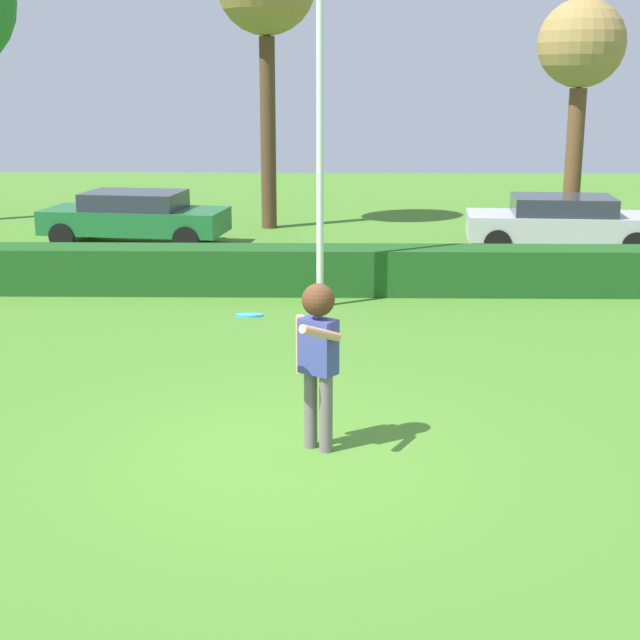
% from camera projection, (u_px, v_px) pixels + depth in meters
% --- Properties ---
extents(ground_plane, '(60.00, 60.00, 0.00)m').
position_uv_depth(ground_plane, '(287.00, 456.00, 9.71)').
color(ground_plane, '#487D29').
extents(person, '(0.48, 0.84, 1.79)m').
position_uv_depth(person, '(318.00, 345.00, 9.59)').
color(person, slate).
rests_on(person, ground).
extents(frisbee, '(0.28, 0.28, 0.06)m').
position_uv_depth(frisbee, '(250.00, 315.00, 9.16)').
color(frisbee, '#268CE5').
extents(lamppost, '(0.24, 0.24, 6.11)m').
position_uv_depth(lamppost, '(320.00, 106.00, 15.22)').
color(lamppost, silver).
rests_on(lamppost, ground).
extents(hedge_row, '(26.29, 0.90, 0.84)m').
position_uv_depth(hedge_row, '(309.00, 270.00, 17.01)').
color(hedge_row, '#1D511C').
rests_on(hedge_row, ground).
extents(parked_car_green, '(4.40, 2.29, 1.25)m').
position_uv_depth(parked_car_green, '(135.00, 216.00, 21.82)').
color(parked_car_green, '#1E6633').
rests_on(parked_car_green, ground).
extents(parked_car_silver, '(4.33, 2.10, 1.25)m').
position_uv_depth(parked_car_silver, '(562.00, 221.00, 20.99)').
color(parked_car_silver, '#B7B7BC').
rests_on(parked_car_silver, ground).
extents(bare_elm_tree, '(2.09, 2.09, 5.66)m').
position_uv_depth(bare_elm_tree, '(581.00, 51.00, 22.38)').
color(bare_elm_tree, brown).
rests_on(bare_elm_tree, ground).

